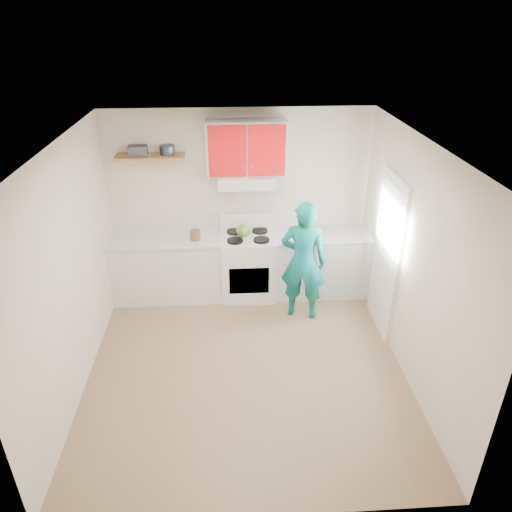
{
  "coord_description": "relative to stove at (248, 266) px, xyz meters",
  "views": [
    {
      "loc": [
        -0.16,
        -4.37,
        3.72
      ],
      "look_at": [
        0.15,
        0.55,
        1.15
      ],
      "focal_mm": 33.37,
      "sensor_mm": 36.0,
      "label": 1
    }
  ],
  "objects": [
    {
      "name": "front_wall",
      "position": [
        -0.1,
        -3.47,
        0.84
      ],
      "size": [
        3.6,
        0.04,
        2.6
      ],
      "primitive_type": "cube",
      "color": "beige",
      "rests_on": "floor"
    },
    {
      "name": "counter_right",
      "position": [
        1.04,
        0.02,
        -0.01
      ],
      "size": [
        1.32,
        0.6,
        0.9
      ],
      "primitive_type": "cube",
      "color": "silver",
      "rests_on": "floor"
    },
    {
      "name": "counter_left",
      "position": [
        -1.14,
        0.02,
        -0.01
      ],
      "size": [
        1.52,
        0.6,
        0.9
      ],
      "primitive_type": "cube",
      "color": "silver",
      "rests_on": "floor"
    },
    {
      "name": "door_glass",
      "position": [
        1.65,
        -0.88,
        0.99
      ],
      "size": [
        0.01,
        0.55,
        0.95
      ],
      "primitive_type": "cube",
      "color": "white",
      "rests_on": "door"
    },
    {
      "name": "person",
      "position": [
        0.69,
        -0.57,
        0.36
      ],
      "size": [
        0.68,
        0.54,
        1.64
      ],
      "primitive_type": "imported",
      "rotation": [
        0.0,
        0.0,
        2.86
      ],
      "color": "#0B6864",
      "rests_on": "floor"
    },
    {
      "name": "books",
      "position": [
        -1.39,
        0.18,
        1.64
      ],
      "size": [
        0.25,
        0.19,
        0.12
      ],
      "primitive_type": "cube",
      "rotation": [
        0.0,
        0.0,
        0.08
      ],
      "color": "#373138",
      "rests_on": "shelf"
    },
    {
      "name": "crock",
      "position": [
        -0.71,
        -0.06,
        0.52
      ],
      "size": [
        0.18,
        0.18,
        0.17
      ],
      "primitive_type": "cylinder",
      "rotation": [
        0.0,
        0.0,
        -0.41
      ],
      "color": "brown",
      "rests_on": "counter_left"
    },
    {
      "name": "silicone_mat",
      "position": [
        1.52,
        0.04,
        0.44
      ],
      "size": [
        0.29,
        0.24,
        0.01
      ],
      "primitive_type": "cube",
      "rotation": [
        0.0,
        0.0,
        0.02
      ],
      "color": "#B41224",
      "rests_on": "counter_right"
    },
    {
      "name": "ceiling",
      "position": [
        -0.1,
        -1.57,
        2.14
      ],
      "size": [
        3.6,
        3.8,
        0.04
      ],
      "primitive_type": "cube",
      "color": "white",
      "rests_on": "floor"
    },
    {
      "name": "left_wall",
      "position": [
        -1.9,
        -1.57,
        0.84
      ],
      "size": [
        0.04,
        3.8,
        2.6
      ],
      "primitive_type": "cube",
      "color": "beige",
      "rests_on": "floor"
    },
    {
      "name": "stove",
      "position": [
        0.0,
        0.0,
        0.0
      ],
      "size": [
        0.76,
        0.65,
        0.92
      ],
      "primitive_type": "cube",
      "color": "white",
      "rests_on": "floor"
    },
    {
      "name": "upper_cabinets",
      "position": [
        0.0,
        0.16,
        1.66
      ],
      "size": [
        1.02,
        0.33,
        0.7
      ],
      "primitive_type": "cube",
      "color": "#B00F10",
      "rests_on": "back_wall"
    },
    {
      "name": "shelf",
      "position": [
        -1.25,
        0.18,
        1.56
      ],
      "size": [
        0.9,
        0.3,
        0.04
      ],
      "primitive_type": "cube",
      "color": "brown",
      "rests_on": "back_wall"
    },
    {
      "name": "kettle",
      "position": [
        -0.06,
        0.03,
        0.55
      ],
      "size": [
        0.22,
        0.22,
        0.17
      ],
      "primitive_type": "ellipsoid",
      "rotation": [
        0.0,
        0.0,
        0.12
      ],
      "color": "#5C8A26",
      "rests_on": "stove"
    },
    {
      "name": "floor",
      "position": [
        -0.1,
        -1.57,
        -0.46
      ],
      "size": [
        3.8,
        3.8,
        0.0
      ],
      "primitive_type": "plane",
      "color": "brown",
      "rests_on": "ground"
    },
    {
      "name": "right_wall",
      "position": [
        1.7,
        -1.57,
        0.84
      ],
      "size": [
        0.04,
        3.8,
        2.6
      ],
      "primitive_type": "cube",
      "color": "beige",
      "rests_on": "floor"
    },
    {
      "name": "range_hood",
      "position": [
        0.0,
        0.1,
        1.24
      ],
      "size": [
        0.76,
        0.44,
        0.15
      ],
      "primitive_type": "cube",
      "color": "silver",
      "rests_on": "back_wall"
    },
    {
      "name": "tin",
      "position": [
        -1.02,
        0.2,
        1.64
      ],
      "size": [
        0.25,
        0.25,
        0.12
      ],
      "primitive_type": "cylinder",
      "rotation": [
        0.0,
        0.0,
        -0.41
      ],
      "color": "#333D4C",
      "rests_on": "shelf"
    },
    {
      "name": "back_wall",
      "position": [
        -0.1,
        0.32,
        0.84
      ],
      "size": [
        3.6,
        0.04,
        2.6
      ],
      "primitive_type": "cube",
      "color": "beige",
      "rests_on": "floor"
    },
    {
      "name": "door",
      "position": [
        1.68,
        -0.88,
        0.56
      ],
      "size": [
        0.05,
        0.85,
        2.05
      ],
      "primitive_type": "cube",
      "color": "white",
      "rests_on": "floor"
    },
    {
      "name": "cutting_board",
      "position": [
        0.98,
        0.06,
        0.45
      ],
      "size": [
        0.3,
        0.23,
        0.02
      ],
      "primitive_type": "cube",
      "rotation": [
        0.0,
        0.0,
        0.14
      ],
      "color": "olive",
      "rests_on": "counter_right"
    }
  ]
}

